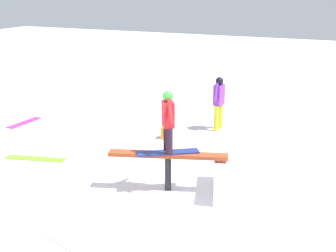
{
  "coord_description": "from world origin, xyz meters",
  "views": [
    {
      "loc": [
        -3.89,
        8.44,
        4.29
      ],
      "look_at": [
        0.0,
        0.0,
        1.44
      ],
      "focal_mm": 50.0,
      "sensor_mm": 36.0,
      "label": 1
    }
  ],
  "objects": [
    {
      "name": "ground_plane",
      "position": [
        0.0,
        0.0,
        0.0
      ],
      "size": [
        60.0,
        60.0,
        0.0
      ],
      "primitive_type": "plane",
      "color": "white"
    },
    {
      "name": "rail_feature",
      "position": [
        0.0,
        0.0,
        0.71
      ],
      "size": [
        2.5,
        1.08,
        0.84
      ],
      "rotation": [
        0.0,
        0.0,
        0.32
      ],
      "color": "black",
      "rests_on": "ground"
    },
    {
      "name": "snow_kicker_ramp",
      "position": [
        -1.78,
        -0.6,
        0.35
      ],
      "size": [
        2.18,
        2.0,
        0.7
      ],
      "primitive_type": "cube",
      "rotation": [
        0.0,
        0.0,
        0.32
      ],
      "color": "white",
      "rests_on": "ground"
    },
    {
      "name": "main_rider_on_rail",
      "position": [
        0.0,
        0.0,
        1.52
      ],
      "size": [
        1.25,
        0.98,
        1.35
      ],
      "rotation": [
        0.0,
        0.0,
        0.61
      ],
      "color": "navy",
      "rests_on": "rail_feature"
    },
    {
      "name": "bystander_purple",
      "position": [
        0.43,
        -4.58,
        0.91
      ],
      "size": [
        0.26,
        0.67,
        1.62
      ],
      "rotation": [
        0.0,
        0.0,
        1.47
      ],
      "color": "yellow",
      "rests_on": "ground"
    },
    {
      "name": "loose_snowboard_lime",
      "position": [
        3.83,
        -0.24,
        0.01
      ],
      "size": [
        1.58,
        0.66,
        0.02
      ],
      "primitive_type": "cube",
      "rotation": [
        0.0,
        0.0,
        3.39
      ],
      "color": "#80DB2B",
      "rests_on": "ground"
    },
    {
      "name": "loose_snowboard_magenta",
      "position": [
        6.27,
        -2.64,
        0.01
      ],
      "size": [
        0.32,
        1.35,
        0.02
      ],
      "primitive_type": "cube",
      "rotation": [
        0.0,
        0.0,
        4.68
      ],
      "color": "#CE2C98",
      "rests_on": "ground"
    },
    {
      "name": "loose_snowboard_white",
      "position": [
        0.41,
        2.79,
        0.01
      ],
      "size": [
        1.55,
        0.78,
        0.02
      ],
      "primitive_type": "cube",
      "rotation": [
        0.0,
        0.0,
        2.8
      ],
      "color": "white",
      "rests_on": "ground"
    },
    {
      "name": "backpack_on_snow",
      "position": [
        1.52,
        -3.14,
        0.17
      ],
      "size": [
        0.27,
        0.34,
        0.34
      ],
      "primitive_type": "cube",
      "rotation": [
        0.0,
        0.0,
        1.76
      ],
      "color": "orange",
      "rests_on": "ground"
    }
  ]
}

